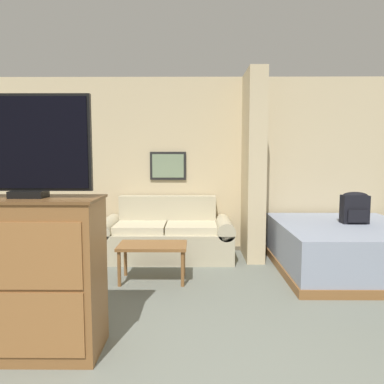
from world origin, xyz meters
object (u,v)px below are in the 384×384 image
at_px(bed, 345,247).
at_px(coffee_table, 153,249).
at_px(couch, 166,236).
at_px(tv, 26,146).
at_px(table_lamp, 86,203).
at_px(backpack, 355,207).
at_px(tv_dresser, 32,276).

bearing_deg(bed, coffee_table, -170.20).
distance_m(couch, tv, 2.95).
relative_size(table_lamp, backpack, 0.94).
xyz_separation_m(couch, bed, (2.29, -0.58, -0.01)).
height_order(couch, bed, couch).
bearing_deg(table_lamp, backpack, -8.82).
relative_size(couch, tv_dresser, 1.62).
height_order(tv_dresser, backpack, tv_dresser).
relative_size(coffee_table, backpack, 1.95).
xyz_separation_m(bed, backpack, (0.13, 0.07, 0.50)).
bearing_deg(backpack, tv_dresser, -147.33).
bearing_deg(backpack, couch, 168.04).
xyz_separation_m(tv_dresser, bed, (3.08, 1.99, -0.28)).
height_order(couch, tv_dresser, tv_dresser).
relative_size(coffee_table, tv, 0.86).
distance_m(couch, backpack, 2.53).
xyz_separation_m(tv, backpack, (3.21, 2.06, -0.72)).
bearing_deg(couch, table_lamp, 177.98).
bearing_deg(tv_dresser, backpack, 32.67).
height_order(bed, backpack, backpack).
bearing_deg(couch, backpack, -11.96).
distance_m(coffee_table, bed, 2.42).
xyz_separation_m(couch, coffee_table, (-0.08, -0.99, 0.07)).
distance_m(couch, table_lamp, 1.24).
height_order(couch, tv, tv).
xyz_separation_m(tv_dresser, tv, (0.00, 0.00, 0.94)).
relative_size(coffee_table, bed, 0.41).
xyz_separation_m(tv_dresser, backpack, (3.21, 2.06, 0.22)).
height_order(tv_dresser, tv, tv).
height_order(coffee_table, tv_dresser, tv_dresser).
height_order(tv, backpack, tv).
xyz_separation_m(coffee_table, tv, (-0.70, -1.58, 1.14)).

